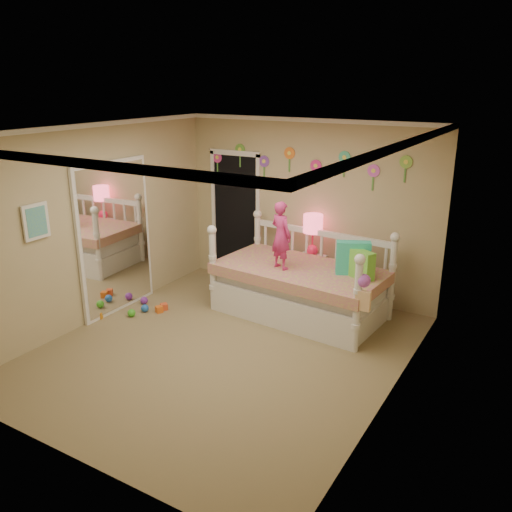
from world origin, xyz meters
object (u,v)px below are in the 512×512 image
Objects in this scene: child at (281,235)px; table_lamp at (313,229)px; daybed at (300,272)px; nightstand at (311,276)px.

child reaches higher than table_lamp.
daybed is 0.79m from table_lamp.
child is at bearing -98.63° from nightstand.
child is 1.18m from nightstand.
table_lamp is at bearing 105.49° from daybed.
table_lamp is (-0.13, 0.65, 0.43)m from daybed.
daybed is at bearing -81.78° from nightstand.
daybed is 3.58× the size of nightstand.
nightstand is (-0.13, 0.65, -0.30)m from daybed.
daybed is 0.72m from nightstand.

